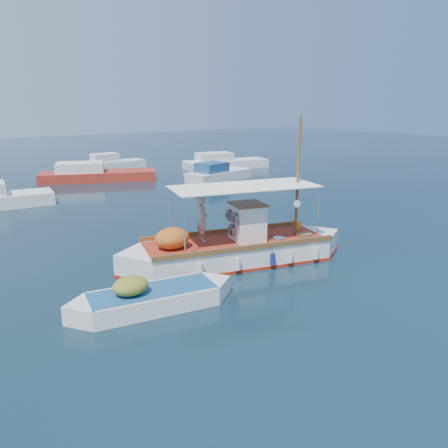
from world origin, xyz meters
TOP-DOWN VIEW (x-y plane):
  - ground at (0.00, 0.00)m, footprint 160.00×160.00m
  - fishing_caique at (-0.30, -0.31)m, footprint 9.64×4.53m
  - dinghy at (-5.08, -2.16)m, footprint 5.51×2.25m
  - bg_boat_n at (2.14, 22.60)m, footprint 9.88×6.29m
  - bg_boat_ne at (10.77, 16.53)m, footprint 6.40×3.34m
  - bg_boat_e at (15.62, 22.33)m, footprint 9.01×4.36m
  - bg_boat_far_n at (6.08, 28.37)m, footprint 6.19×2.01m

SIDE VIEW (x-z plane):
  - ground at x=0.00m, z-range 0.00..0.00m
  - dinghy at x=-5.08m, z-range -0.40..0.97m
  - bg_boat_n at x=2.14m, z-range -0.41..1.39m
  - bg_boat_e at x=15.62m, z-range -0.41..1.39m
  - bg_boat_far_n at x=6.08m, z-range -0.41..1.39m
  - bg_boat_ne at x=10.77m, z-range -0.41..1.39m
  - fishing_caique at x=-0.30m, z-range -2.51..3.59m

